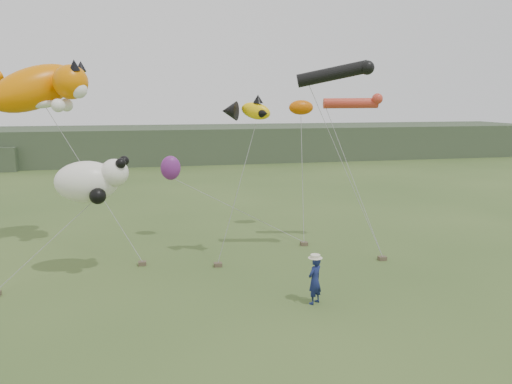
{
  "coord_description": "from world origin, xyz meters",
  "views": [
    {
      "loc": [
        -4.28,
        -16.25,
        7.38
      ],
      "look_at": [
        -0.11,
        3.0,
        3.68
      ],
      "focal_mm": 35.0,
      "sensor_mm": 36.0,
      "label": 1
    }
  ],
  "objects": [
    {
      "name": "ground",
      "position": [
        0.0,
        0.0,
        0.0
      ],
      "size": [
        120.0,
        120.0,
        0.0
      ],
      "primitive_type": "plane",
      "color": "#385123",
      "rests_on": "ground"
    },
    {
      "name": "headland",
      "position": [
        -3.11,
        44.69,
        1.92
      ],
      "size": [
        90.0,
        13.0,
        4.0
      ],
      "color": "#2D3D28",
      "rests_on": "ground"
    },
    {
      "name": "festival_attendant",
      "position": [
        1.45,
        0.09,
        0.88
      ],
      "size": [
        0.77,
        0.72,
        1.77
      ],
      "primitive_type": "imported",
      "rotation": [
        0.0,
        0.0,
        3.76
      ],
      "color": "#151E51",
      "rests_on": "ground"
    },
    {
      "name": "sandbag_anchors",
      "position": [
        -1.38,
        5.06,
        0.09
      ],
      "size": [
        16.65,
        4.16,
        0.18
      ],
      "color": "brown",
      "rests_on": "ground"
    },
    {
      "name": "cat_kite",
      "position": [
        -9.1,
        9.57,
        7.9
      ],
      "size": [
        5.75,
        3.69,
        3.28
      ],
      "color": "orange",
      "rests_on": "ground"
    },
    {
      "name": "fish_kite",
      "position": [
        -0.07,
        5.2,
        6.88
      ],
      "size": [
        2.37,
        1.53,
        1.18
      ],
      "color": "yellow",
      "rests_on": "ground"
    },
    {
      "name": "tube_kites",
      "position": [
        4.69,
        5.73,
        8.01
      ],
      "size": [
        4.72,
        3.07,
        2.16
      ],
      "color": "black",
      "rests_on": "ground"
    },
    {
      "name": "panda_kite",
      "position": [
        -6.61,
        4.84,
        4.07
      ],
      "size": [
        3.0,
        1.94,
        1.86
      ],
      "color": "white",
      "rests_on": "ground"
    },
    {
      "name": "misc_kites",
      "position": [
        0.18,
        9.79,
        5.3
      ],
      "size": [
        8.23,
        0.78,
        4.1
      ],
      "color": "#CD5A02",
      "rests_on": "ground"
    }
  ]
}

